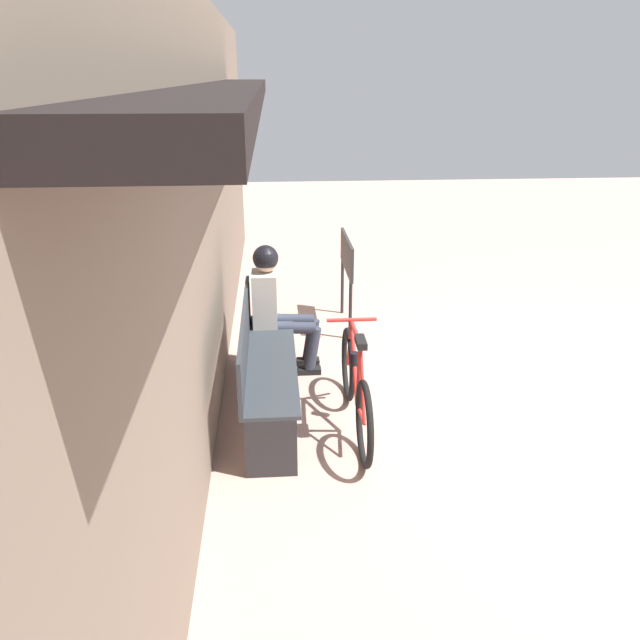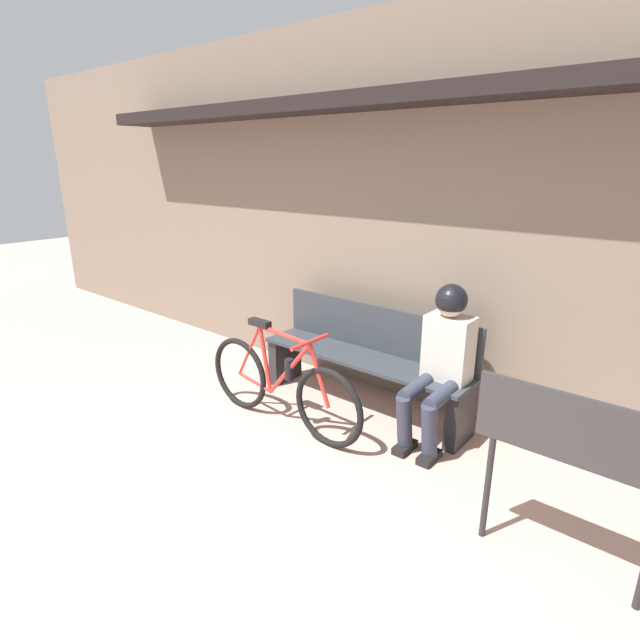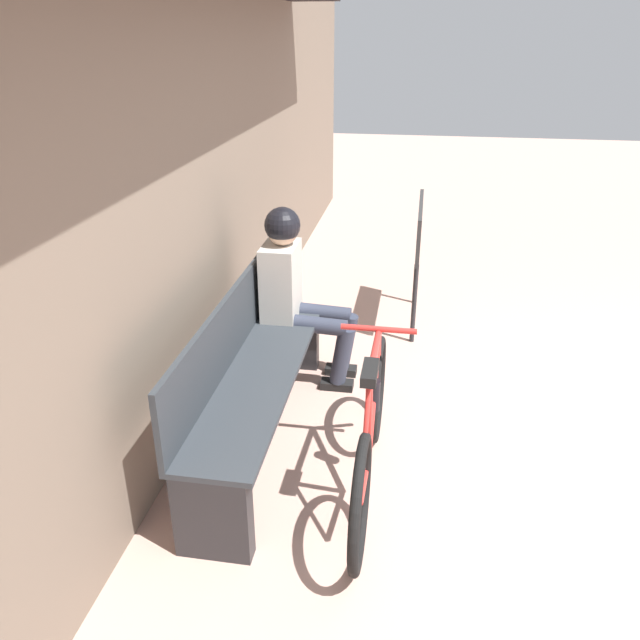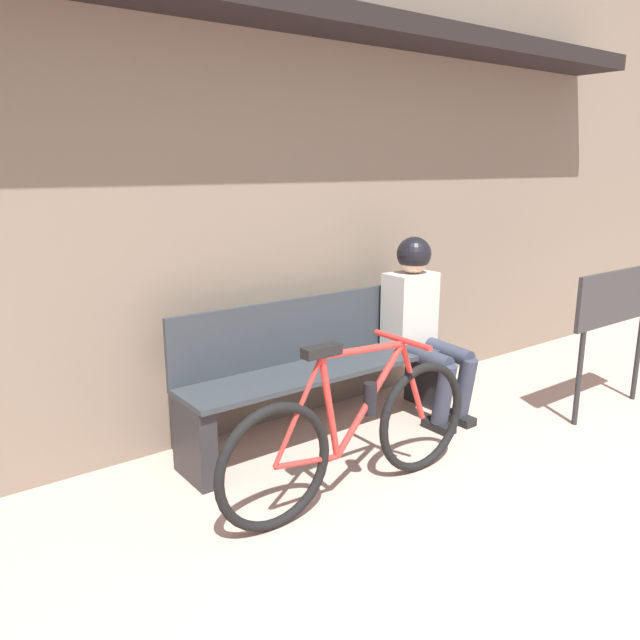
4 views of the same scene
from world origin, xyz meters
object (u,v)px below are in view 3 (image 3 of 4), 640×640
object	(u,v)px
person_seated	(296,284)
signboard	(419,235)
bicycle	(370,433)
park_bench_near	(251,376)

from	to	relation	value
person_seated	signboard	size ratio (longest dim) A/B	1.22
person_seated	bicycle	bearing A→B (deg)	-150.79
signboard	person_seated	bearing A→B (deg)	144.26
park_bench_near	signboard	size ratio (longest dim) A/B	1.91
person_seated	park_bench_near	bearing A→B (deg)	171.02
park_bench_near	bicycle	world-z (taller)	park_bench_near
signboard	park_bench_near	bearing A→B (deg)	153.91
park_bench_near	person_seated	bearing A→B (deg)	-8.98
park_bench_near	person_seated	xyz separation A→B (m)	(0.75, -0.12, 0.28)
person_seated	signboard	bearing A→B (deg)	-35.74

